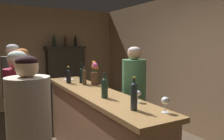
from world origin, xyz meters
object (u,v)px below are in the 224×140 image
wine_bottle_chardonnay (105,87)px  cheese_plate (69,80)px  wine_bottle_rose (84,76)px  wine_glass_front (165,101)px  wine_glass_mid (138,94)px  display_bottle_center (75,41)px  wine_bottle_merlot (82,75)px  patron_tall (20,115)px  bartender (134,99)px  bar_counter (95,129)px  patron_in_grey (15,92)px  display_bottle_left (54,41)px  display_cabinet (66,75)px  wine_bottle_pinot (134,95)px  wine_bottle_syrah (69,76)px  patron_in_navy (24,102)px  display_bottle_midleft (65,41)px  flower_arrangement (95,75)px

wine_bottle_chardonnay → cheese_plate: (0.04, 1.46, -0.12)m
wine_bottle_chardonnay → wine_bottle_rose: bearing=83.0°
wine_glass_front → wine_glass_mid: (-0.01, 0.42, -0.02)m
cheese_plate → wine_glass_front: bearing=-85.3°
wine_glass_front → display_bottle_center: 4.47m
wine_bottle_merlot → wine_bottle_chardonnay: bearing=-96.9°
patron_tall → bartender: (1.52, -0.02, 0.00)m
bar_counter → patron_in_grey: 1.52m
wine_glass_mid → wine_bottle_rose: bearing=95.2°
wine_bottle_rose → display_bottle_left: display_bottle_left is taller
display_cabinet → display_bottle_left: bearing=180.0°
patron_tall → wine_bottle_pinot: bearing=-51.1°
display_bottle_center → wine_bottle_syrah: bearing=-112.4°
patron_in_navy → display_cabinet: bearing=88.9°
display_bottle_left → bartender: 3.42m
wine_bottle_chardonnay → cheese_plate: bearing=88.3°
display_cabinet → display_bottle_midleft: 0.92m
bar_counter → cheese_plate: cheese_plate is taller
wine_bottle_chardonnay → cheese_plate: wine_bottle_chardonnay is taller
cheese_plate → patron_tall: patron_tall is taller
cheese_plate → patron_tall: bearing=-129.4°
bar_counter → wine_bottle_chardonnay: size_ratio=9.21×
patron_in_navy → patron_tall: bearing=-74.7°
wine_glass_mid → flower_arrangement: 1.13m
display_cabinet → wine_bottle_syrah: bearing=-106.3°
display_cabinet → display_bottle_midleft: size_ratio=5.09×
wine_glass_front → display_bottle_midleft: size_ratio=0.46×
wine_bottle_rose → wine_glass_front: wine_bottle_rose is taller
wine_bottle_rose → wine_bottle_merlot: 0.16m
display_bottle_midleft → patron_in_grey: 2.65m
wine_bottle_pinot → flower_arrangement: 1.36m
patron_in_grey → bartender: patron_in_grey is taller
bar_counter → wine_bottle_pinot: bearing=-91.8°
wine_glass_mid → display_bottle_center: size_ratio=0.42×
display_cabinet → wine_bottle_merlot: size_ratio=5.12×
bar_counter → flower_arrangement: 0.81m
wine_glass_mid → patron_in_navy: size_ratio=0.08×
display_cabinet → wine_bottle_chardonnay: 3.68m
wine_bottle_rose → cheese_plate: (-0.06, 0.57, -0.13)m
wine_bottle_rose → wine_glass_mid: (0.11, -1.24, -0.04)m
display_bottle_left → display_bottle_center: display_bottle_left is taller
wine_bottle_rose → patron_tall: size_ratio=0.18×
wine_glass_mid → cheese_plate: (-0.18, 1.81, -0.08)m
wine_glass_mid → cheese_plate: bearing=95.6°
wine_bottle_pinot → wine_glass_mid: (0.20, 0.22, -0.06)m
wine_glass_front → patron_in_navy: patron_in_navy is taller
display_cabinet → bartender: 3.30m
patron_tall → wine_bottle_rose: bearing=22.7°
wine_bottle_pinot → wine_bottle_merlot: (0.11, 1.62, -0.01)m
flower_arrangement → display_bottle_left: display_bottle_left is taller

